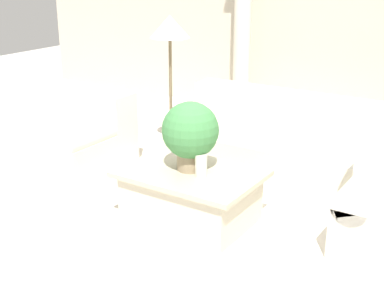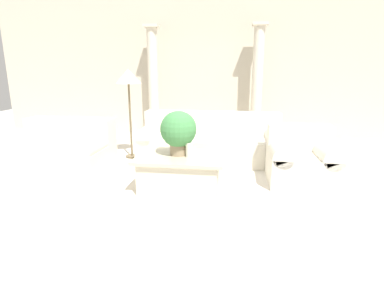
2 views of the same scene
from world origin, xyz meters
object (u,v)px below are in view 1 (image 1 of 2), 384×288
Objects in this scene: loveseat at (64,135)px; floor_lamp at (170,33)px; coffee_table at (191,195)px; sofa_long at (290,145)px; potted_plant at (190,132)px.

loveseat is 1.58m from floor_lamp.
coffee_table is at bearing -49.21° from floor_lamp.
sofa_long is at bearing 3.73° from floor_lamp.
coffee_table is 0.74× the size of floor_lamp.
floor_lamp reaches higher than sofa_long.
potted_plant is at bearing -103.28° from sofa_long.
floor_lamp is at bearing -176.27° from sofa_long.
sofa_long is at bearing 78.27° from coffee_table.
loveseat is 1.90m from coffee_table.
potted_plant is (-0.32, -1.35, 0.45)m from sofa_long.
coffee_table is at bearing -53.49° from potted_plant.
sofa_long is at bearing 76.72° from potted_plant.
floor_lamp is (-1.12, 1.30, 1.13)m from coffee_table.
floor_lamp reaches higher than potted_plant.
loveseat is 1.91m from potted_plant.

